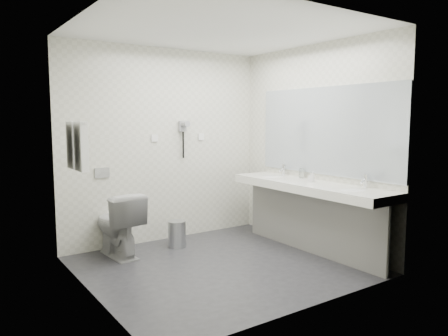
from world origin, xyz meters
TOP-DOWN VIEW (x-y plane):
  - floor at (0.00, 0.00)m, footprint 2.80×2.80m
  - ceiling at (0.00, 0.00)m, footprint 2.80×2.80m
  - wall_back at (0.00, 1.30)m, footprint 2.80×0.00m
  - wall_front at (0.00, -1.30)m, footprint 2.80×0.00m
  - wall_left at (-1.40, 0.00)m, footprint 0.00×2.60m
  - wall_right at (1.40, 0.00)m, footprint 0.00×2.60m
  - vanity_counter at (1.12, -0.20)m, footprint 0.55×2.20m
  - vanity_panel at (1.15, -0.20)m, footprint 0.03×2.15m
  - vanity_post_near at (1.18, -1.24)m, footprint 0.06×0.06m
  - vanity_post_far at (1.18, 0.84)m, footprint 0.06×0.06m
  - mirror at (1.39, -0.20)m, footprint 0.02×2.20m
  - basin_near at (1.12, -0.85)m, footprint 0.40×0.31m
  - basin_far at (1.12, 0.45)m, footprint 0.40×0.31m
  - faucet_near at (1.32, -0.85)m, footprint 0.04×0.04m
  - faucet_far at (1.32, 0.45)m, footprint 0.04×0.04m
  - soap_bottle_a at (1.18, -0.18)m, footprint 0.06×0.06m
  - soap_bottle_c at (1.18, -0.21)m, footprint 0.06×0.06m
  - glass_left at (1.33, 0.13)m, footprint 0.08×0.08m
  - toilet at (-0.80, 0.96)m, footprint 0.47×0.77m
  - flush_plate at (-0.85, 1.29)m, footprint 0.18×0.02m
  - pedal_bin at (-0.06, 0.89)m, footprint 0.27×0.27m
  - bin_lid at (-0.06, 0.89)m, footprint 0.23×0.23m
  - towel_rail at (-1.35, 0.55)m, footprint 0.02×0.62m
  - towel_near at (-1.34, 0.41)m, footprint 0.07×0.24m
  - towel_far at (-1.34, 0.69)m, footprint 0.07×0.24m
  - dryer_cradle at (0.25, 1.27)m, footprint 0.10×0.04m
  - dryer_barrel at (0.25, 1.20)m, footprint 0.08×0.14m
  - dryer_cord at (0.25, 1.26)m, footprint 0.02×0.02m
  - switch_plate_a at (-0.15, 1.29)m, footprint 0.09×0.02m
  - switch_plate_b at (0.55, 1.29)m, footprint 0.09×0.02m

SIDE VIEW (x-z plane):
  - floor at x=0.00m, z-range 0.00..0.00m
  - pedal_bin at x=-0.06m, z-range 0.00..0.32m
  - bin_lid at x=-0.06m, z-range 0.32..0.33m
  - vanity_panel at x=1.15m, z-range 0.00..0.75m
  - vanity_post_near at x=1.18m, z-range 0.00..0.75m
  - vanity_post_far at x=1.18m, z-range 0.00..0.75m
  - toilet at x=-0.80m, z-range 0.00..0.76m
  - vanity_counter at x=1.12m, z-range 0.75..0.85m
  - basin_near at x=1.12m, z-range 0.81..0.86m
  - basin_far at x=1.12m, z-range 0.81..0.86m
  - soap_bottle_a at x=1.18m, z-range 0.85..0.95m
  - glass_left at x=1.33m, z-range 0.85..0.97m
  - soap_bottle_c at x=1.18m, z-range 0.85..0.98m
  - faucet_near at x=1.32m, z-range 0.85..1.00m
  - faucet_far at x=1.32m, z-range 0.85..1.00m
  - flush_plate at x=-0.85m, z-range 0.89..1.01m
  - wall_back at x=0.00m, z-range -0.15..2.65m
  - wall_front at x=0.00m, z-range -0.15..2.65m
  - wall_left at x=-1.40m, z-range -0.05..2.55m
  - wall_right at x=1.40m, z-range -0.05..2.55m
  - dryer_cord at x=0.25m, z-range 1.07..1.43m
  - towel_near at x=-1.34m, z-range 1.09..1.57m
  - towel_far at x=-1.34m, z-range 1.09..1.57m
  - switch_plate_a at x=-0.15m, z-range 1.31..1.40m
  - switch_plate_b at x=0.55m, z-range 1.31..1.40m
  - mirror at x=1.39m, z-range 0.92..1.98m
  - dryer_cradle at x=0.25m, z-range 1.43..1.57m
  - dryer_barrel at x=0.25m, z-range 1.49..1.57m
  - towel_rail at x=-1.35m, z-range 1.54..1.56m
  - ceiling at x=0.00m, z-range 2.50..2.50m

